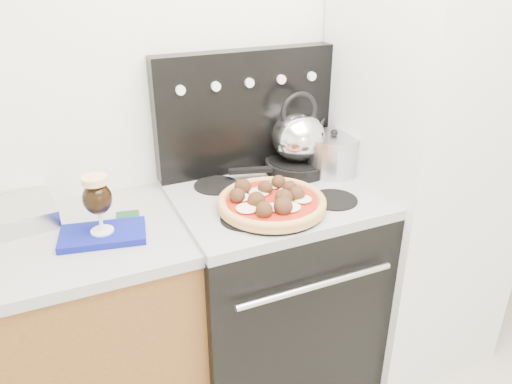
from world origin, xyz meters
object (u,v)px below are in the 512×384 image
oven_mitt (103,235)px  pizza (272,200)px  fridge (421,160)px  pizza_pan (272,208)px  stock_pot (333,155)px  skillet (297,165)px  beer_glass (98,204)px  stove_body (272,293)px  tea_kettle (298,133)px

oven_mitt → pizza: bearing=-8.2°
fridge → pizza_pan: bearing=-172.6°
fridge → stock_pot: fridge is taller
stock_pot → pizza_pan: bearing=-151.7°
oven_mitt → skillet: size_ratio=1.04×
beer_glass → stock_pot: 0.97m
skillet → stove_body: bearing=-140.3°
oven_mitt → stock_pot: size_ratio=1.32×
pizza_pan → stove_body: bearing=61.9°
beer_glass → pizza: beer_glass is taller
skillet → stock_pot: 0.16m
oven_mitt → beer_glass: beer_glass is taller
oven_mitt → pizza_pan: (0.59, -0.08, 0.01)m
pizza → skillet: pizza is taller
pizza → stock_pot: bearing=28.3°
beer_glass → pizza_pan: 0.60m
oven_mitt → tea_kettle: (0.84, 0.19, 0.18)m
beer_glass → pizza: 0.60m
tea_kettle → pizza: bearing=-122.2°
beer_glass → skillet: 0.86m
pizza → pizza_pan: bearing=0.0°
stock_pot → skillet: bearing=149.6°
oven_mitt → tea_kettle: 0.88m
pizza_pan → tea_kettle: 0.41m
oven_mitt → pizza: pizza is taller
stove_body → fridge: fridge is taller
tea_kettle → fridge: bearing=-9.3°
oven_mitt → pizza: 0.59m
pizza_pan → stock_pot: size_ratio=1.78×
stove_body → oven_mitt: size_ratio=3.14×
stock_pot → fridge: bearing=-15.2°
skillet → pizza_pan: bearing=-132.2°
beer_glass → tea_kettle: (0.84, 0.19, 0.06)m
fridge → stock_pot: (-0.39, 0.11, 0.05)m
skillet → oven_mitt: bearing=-166.9°
fridge → pizza: size_ratio=4.87×
oven_mitt → stock_pot: (0.97, 0.12, 0.08)m
pizza → fridge: bearing=7.4°
tea_kettle → pizza_pan: bearing=-122.2°
stove_body → tea_kettle: (0.19, 0.15, 0.65)m
oven_mitt → stove_body: bearing=3.5°
fridge → skillet: 0.54m
fridge → pizza_pan: size_ratio=5.07×
oven_mitt → stock_pot: 0.98m
tea_kettle → stove_body: bearing=-130.3°
oven_mitt → skillet: 0.86m
stove_body → pizza_pan: (-0.07, -0.12, 0.49)m
tea_kettle → stock_pot: size_ratio=1.16×
oven_mitt → pizza_pan: 0.59m
stove_body → oven_mitt: (-0.65, -0.04, 0.47)m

